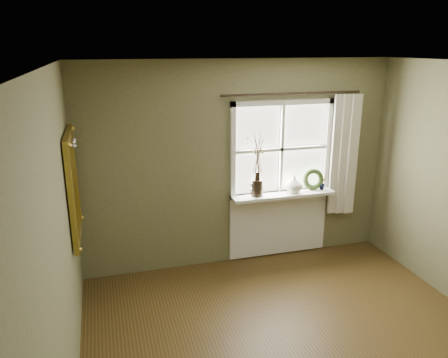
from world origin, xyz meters
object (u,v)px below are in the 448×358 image
cream_vase (294,184)px  wreath (313,182)px  gilt_mirror (73,186)px  dark_jug (257,188)px

cream_vase → wreath: wreath is taller
cream_vase → gilt_mirror: bearing=-170.3°
cream_vase → gilt_mirror: (-2.66, -0.45, 0.35)m
dark_jug → wreath: 0.80m
cream_vase → gilt_mirror: 2.73m
gilt_mirror → cream_vase: bearing=9.7°
dark_jug → cream_vase: 0.51m
wreath → gilt_mirror: size_ratio=0.26×
dark_jug → cream_vase: cream_vase is taller
dark_jug → gilt_mirror: (-2.16, -0.45, 0.36)m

